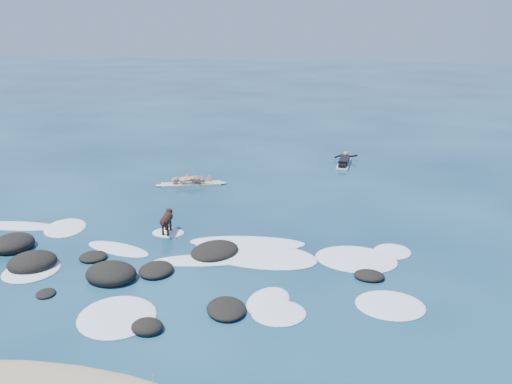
# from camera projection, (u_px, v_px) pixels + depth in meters

# --- Properties ---
(ground) EXTENTS (160.00, 160.00, 0.00)m
(ground) POSITION_uv_depth(u_px,v_px,m) (181.00, 254.00, 17.43)
(ground) COLOR #0A2642
(ground) RESTS_ON ground
(reef_rocks) EXTENTS (13.51, 7.01, 0.59)m
(reef_rocks) POSITION_uv_depth(u_px,v_px,m) (55.00, 268.00, 16.21)
(reef_rocks) COLOR black
(reef_rocks) RESTS_ON ground
(breaking_foam) EXTENTS (15.25, 7.69, 0.12)m
(breaking_foam) POSITION_uv_depth(u_px,v_px,m) (212.00, 261.00, 16.91)
(breaking_foam) COLOR white
(breaking_foam) RESTS_ON ground
(standing_surfer_rig) EXTENTS (2.98, 1.42, 1.76)m
(standing_surfer_rig) POSITION_uv_depth(u_px,v_px,m) (191.00, 170.00, 24.39)
(standing_surfer_rig) COLOR beige
(standing_surfer_rig) RESTS_ON ground
(paddling_surfer_rig) EXTENTS (1.19, 2.65, 0.46)m
(paddling_surfer_rig) POSITION_uv_depth(u_px,v_px,m) (344.00, 161.00, 28.00)
(paddling_surfer_rig) COLOR white
(paddling_surfer_rig) RESTS_ON ground
(dog) EXTENTS (0.43, 1.24, 0.79)m
(dog) POSITION_uv_depth(u_px,v_px,m) (167.00, 219.00, 18.97)
(dog) COLOR black
(dog) RESTS_ON ground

